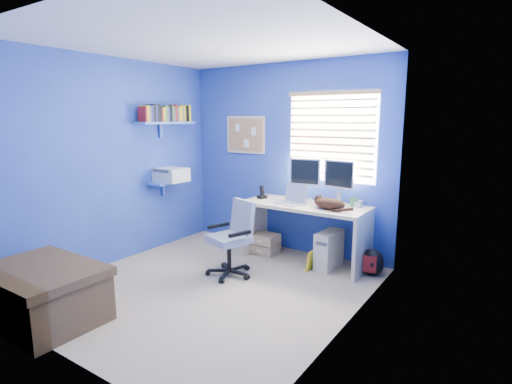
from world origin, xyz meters
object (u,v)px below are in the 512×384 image
Objects in this scene: tower_pc at (329,250)px; office_chair at (232,247)px; desk at (304,233)px; laptop at (290,195)px; cat at (330,204)px.

tower_pc is 0.53× the size of office_chair.
desk is 1.81× the size of office_chair.
office_chair is (-0.34, -0.73, -0.53)m from laptop.
laptop is at bearing -143.45° from desk.
tower_pc is (0.35, -0.02, -0.14)m from desk.
cat is 0.83× the size of tower_pc.
cat is 0.59m from tower_pc.
office_chair reaches higher than desk.
office_chair reaches higher than tower_pc.
cat reaches higher than tower_pc.
laptop reaches higher than office_chair.
office_chair is at bearing -103.45° from laptop.
desk is at bearing -172.76° from cat.
desk is 0.38m from tower_pc.
tower_pc is at bearing 21.54° from laptop.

